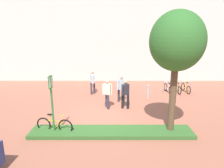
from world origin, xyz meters
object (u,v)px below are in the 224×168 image
at_px(person_shirt_white, 122,87).
at_px(person_shirt_blue, 93,81).
at_px(bike_rack_cluster, 177,88).
at_px(parking_sign_post, 52,97).
at_px(bollard_steel, 148,91).
at_px(person_casual_tan, 108,92).
at_px(tree_sidewalk, 177,42).
at_px(person_suited_navy, 126,92).
at_px(bike_at_sign, 55,125).

distance_m(person_shirt_white, person_shirt_blue, 2.68).
xyz_separation_m(bike_rack_cluster, person_shirt_blue, (-6.26, -0.35, 0.63)).
bearing_deg(parking_sign_post, bollard_steel, 45.83).
relative_size(person_casual_tan, person_shirt_blue, 1.00).
height_order(tree_sidewalk, person_shirt_white, tree_sidewalk).
bearing_deg(parking_sign_post, bike_rack_cluster, 40.82).
bearing_deg(bike_rack_cluster, person_shirt_white, -153.33).
xyz_separation_m(person_shirt_white, person_shirt_blue, (-1.98, 1.80, 0.00)).
distance_m(parking_sign_post, person_suited_navy, 4.53).
bearing_deg(person_shirt_white, bollard_steel, 25.62).
bearing_deg(bollard_steel, bike_at_sign, -134.75).
distance_m(bike_at_sign, person_shirt_white, 5.19).
bearing_deg(person_casual_tan, bike_rack_cluster, 32.34).
bearing_deg(bike_rack_cluster, bollard_steel, -152.52).
bearing_deg(person_suited_navy, tree_sidewalk, -58.85).
xyz_separation_m(person_suited_navy, person_casual_tan, (-1.05, 0.07, 0.00)).
relative_size(parking_sign_post, bollard_steel, 2.87).
height_order(bike_rack_cluster, bollard_steel, bollard_steel).
height_order(parking_sign_post, person_casual_tan, parking_sign_post).
relative_size(bike_rack_cluster, person_suited_navy, 1.22).
distance_m(person_suited_navy, person_shirt_white, 1.19).
bearing_deg(tree_sidewalk, parking_sign_post, -178.90).
distance_m(tree_sidewalk, person_casual_tan, 5.06).
bearing_deg(person_suited_navy, parking_sign_post, -137.13).
relative_size(parking_sign_post, person_suited_navy, 1.50).
distance_m(bollard_steel, person_shirt_blue, 4.01).
height_order(bike_at_sign, person_casual_tan, person_casual_tan).
distance_m(parking_sign_post, bike_rack_cluster, 9.84).
xyz_separation_m(bike_at_sign, bollard_steel, (4.98, 5.02, 0.10)).
xyz_separation_m(tree_sidewalk, bike_rack_cluster, (2.31, 6.27, -3.54)).
relative_size(tree_sidewalk, person_casual_tan, 2.99).
bearing_deg(person_suited_navy, person_casual_tan, 176.20).
distance_m(tree_sidewalk, parking_sign_post, 5.53).
bearing_deg(parking_sign_post, person_suited_navy, 42.87).
xyz_separation_m(bike_rack_cluster, person_casual_tan, (-5.14, -3.25, 0.63)).
bearing_deg(parking_sign_post, tree_sidewalk, 1.10).
bearing_deg(person_shirt_white, person_casual_tan, -127.90).
relative_size(bollard_steel, person_shirt_white, 0.52).
bearing_deg(bike_rack_cluster, person_casual_tan, -147.66).
bearing_deg(person_casual_tan, bollard_steel, 36.21).
relative_size(parking_sign_post, person_shirt_white, 1.50).
height_order(bollard_steel, person_casual_tan, person_casual_tan).
bearing_deg(person_casual_tan, bike_at_sign, -126.57).
bearing_deg(person_casual_tan, person_suited_navy, -3.80).
distance_m(bike_at_sign, person_shirt_blue, 6.05).
distance_m(parking_sign_post, bollard_steel, 7.25).
bearing_deg(parking_sign_post, person_shirt_blue, 79.54).
bearing_deg(person_suited_navy, bike_rack_cluster, 39.09).
xyz_separation_m(bollard_steel, person_suited_navy, (-1.69, -2.08, 0.53)).
relative_size(bike_at_sign, person_casual_tan, 0.97).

